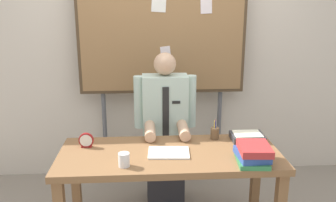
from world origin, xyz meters
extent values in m
cube|color=beige|center=(0.00, 1.25, 1.35)|extent=(6.40, 0.08, 2.70)
cube|color=brown|center=(0.00, 0.00, 0.73)|extent=(1.66, 0.69, 0.05)
cube|color=brown|center=(-0.77, 0.29, 0.35)|extent=(0.07, 0.07, 0.70)
cube|color=brown|center=(0.77, 0.29, 0.35)|extent=(0.07, 0.07, 0.70)
cube|color=#2D2D33|center=(0.00, 0.59, 0.22)|extent=(0.34, 0.30, 0.44)
cube|color=#B2CCBC|center=(0.00, 0.59, 0.83)|extent=(0.40, 0.22, 0.78)
sphere|color=tan|center=(0.00, 0.59, 1.32)|extent=(0.20, 0.20, 0.20)
cylinder|color=#B2CCBC|center=(-0.23, 0.57, 0.98)|extent=(0.09, 0.09, 0.47)
cylinder|color=#B2CCBC|center=(0.23, 0.57, 0.98)|extent=(0.09, 0.09, 0.47)
cylinder|color=tan|center=(-0.14, 0.33, 0.80)|extent=(0.09, 0.30, 0.09)
cylinder|color=tan|center=(0.14, 0.33, 0.80)|extent=(0.09, 0.30, 0.09)
cube|color=black|center=(0.00, 0.48, 0.89)|extent=(0.06, 0.01, 0.50)
cube|color=black|center=(0.09, 0.48, 1.00)|extent=(0.07, 0.01, 0.02)
cube|color=#4C3823|center=(0.00, 1.05, 1.58)|extent=(1.64, 0.05, 1.25)
cube|color=olive|center=(0.00, 1.04, 1.58)|extent=(1.58, 0.04, 1.19)
cylinder|color=#59595E|center=(-0.60, 1.08, 0.49)|extent=(0.04, 0.04, 0.98)
cylinder|color=#59595E|center=(0.60, 1.08, 0.49)|extent=(0.04, 0.04, 0.98)
cube|color=silver|center=(0.42, 1.02, 1.80)|extent=(0.12, 0.00, 0.16)
cube|color=white|center=(-0.03, 1.02, 1.81)|extent=(0.14, 0.00, 0.14)
cube|color=silver|center=(0.04, 1.02, 1.32)|extent=(0.12, 0.00, 0.21)
cube|color=#337F47|center=(0.57, -0.21, 0.77)|extent=(0.23, 0.29, 0.03)
cube|color=#2D4C99|center=(0.57, -0.21, 0.81)|extent=(0.21, 0.26, 0.05)
cube|color=#B22D2D|center=(0.58, -0.22, 0.86)|extent=(0.23, 0.27, 0.05)
cube|color=white|center=(-0.01, -0.02, 0.76)|extent=(0.32, 0.24, 0.01)
cylinder|color=maroon|center=(-0.64, 0.14, 0.81)|extent=(0.11, 0.02, 0.11)
cylinder|color=white|center=(-0.64, 0.13, 0.81)|extent=(0.09, 0.00, 0.09)
cube|color=maroon|center=(-0.64, 0.14, 0.76)|extent=(0.08, 0.04, 0.01)
cylinder|color=white|center=(-0.33, -0.21, 0.80)|extent=(0.08, 0.08, 0.10)
cylinder|color=brown|center=(0.39, 0.25, 0.80)|extent=(0.07, 0.07, 0.09)
cylinder|color=#263399|center=(0.39, 0.24, 0.84)|extent=(0.01, 0.01, 0.15)
cylinder|color=maroon|center=(0.39, 0.26, 0.84)|extent=(0.01, 0.01, 0.15)
cylinder|color=gold|center=(0.38, 0.24, 0.84)|extent=(0.01, 0.01, 0.15)
cube|color=#333338|center=(0.65, 0.21, 0.78)|extent=(0.26, 0.20, 0.05)
cube|color=#F4EFCC|center=(0.65, 0.21, 0.80)|extent=(0.22, 0.17, 0.01)
camera|label=1|loc=(-0.17, -2.50, 1.86)|focal=38.74mm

